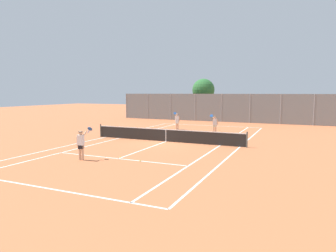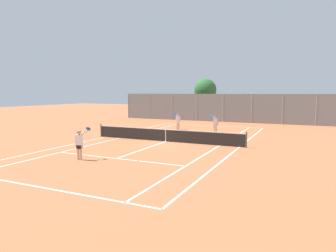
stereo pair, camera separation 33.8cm
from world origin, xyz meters
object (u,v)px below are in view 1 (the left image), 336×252
(loose_tennis_ball_4, at_px, (220,130))
(tennis_net, at_px, (166,135))
(loose_tennis_ball_2, at_px, (120,157))
(loose_tennis_ball_3, at_px, (174,127))
(loose_tennis_ball_1, at_px, (244,128))
(player_far_left, at_px, (177,120))
(player_far_right, at_px, (215,124))
(player_near_side, at_px, (81,143))
(loose_tennis_ball_0, at_px, (140,161))
(tree_behind_left, at_px, (204,90))

(loose_tennis_ball_4, bearing_deg, tennis_net, -104.85)
(loose_tennis_ball_2, height_order, loose_tennis_ball_4, same)
(tennis_net, xyz_separation_m, loose_tennis_ball_3, (-2.95, 8.63, -0.48))
(loose_tennis_ball_1, height_order, loose_tennis_ball_4, same)
(loose_tennis_ball_4, bearing_deg, player_far_left, -169.86)
(tennis_net, distance_m, loose_tennis_ball_4, 8.21)
(loose_tennis_ball_3, relative_size, loose_tennis_ball_4, 1.00)
(tennis_net, xyz_separation_m, player_far_right, (2.24, 5.53, 0.42))
(player_near_side, bearing_deg, loose_tennis_ball_0, 17.90)
(player_far_right, distance_m, tree_behind_left, 16.02)
(loose_tennis_ball_2, bearing_deg, loose_tennis_ball_0, -13.12)
(player_near_side, relative_size, player_far_right, 1.00)
(tennis_net, height_order, player_far_left, player_far_left)
(tennis_net, distance_m, loose_tennis_ball_0, 6.66)
(loose_tennis_ball_0, height_order, loose_tennis_ball_1, same)
(loose_tennis_ball_1, bearing_deg, tennis_net, -110.25)
(loose_tennis_ball_0, bearing_deg, tree_behind_left, 100.26)
(loose_tennis_ball_0, relative_size, tree_behind_left, 0.01)
(tennis_net, height_order, loose_tennis_ball_1, tennis_net)
(loose_tennis_ball_1, bearing_deg, loose_tennis_ball_4, -124.02)
(loose_tennis_ball_3, bearing_deg, tennis_net, -71.12)
(loose_tennis_ball_0, bearing_deg, loose_tennis_ball_1, 81.73)
(player_far_right, xyz_separation_m, loose_tennis_ball_3, (-5.18, 3.09, -0.89))
(loose_tennis_ball_2, height_order, loose_tennis_ball_3, same)
(loose_tennis_ball_4, height_order, tree_behind_left, tree_behind_left)
(tree_behind_left, bearing_deg, tennis_net, -80.46)
(loose_tennis_ball_1, relative_size, loose_tennis_ball_3, 1.00)
(player_near_side, distance_m, player_far_right, 13.59)
(loose_tennis_ball_3, xyz_separation_m, loose_tennis_ball_4, (5.05, -0.70, 0.00))
(player_far_right, relative_size, loose_tennis_ball_2, 26.88)
(loose_tennis_ball_4, bearing_deg, loose_tennis_ball_0, -92.65)
(player_far_left, relative_size, player_far_right, 1.00)
(loose_tennis_ball_0, height_order, loose_tennis_ball_4, same)
(player_far_left, bearing_deg, loose_tennis_ball_0, -75.69)
(player_far_left, height_order, loose_tennis_ball_3, player_far_left)
(tennis_net, bearing_deg, loose_tennis_ball_0, -77.54)
(loose_tennis_ball_2, bearing_deg, loose_tennis_ball_3, 101.13)
(tennis_net, relative_size, loose_tennis_ball_1, 181.82)
(tennis_net, distance_m, loose_tennis_ball_2, 6.16)
(tree_behind_left, bearing_deg, loose_tennis_ball_0, -79.74)
(loose_tennis_ball_3, bearing_deg, player_far_right, -30.81)
(player_far_left, bearing_deg, loose_tennis_ball_4, 10.14)
(player_near_side, bearing_deg, loose_tennis_ball_4, 76.28)
(tennis_net, distance_m, player_far_left, 7.48)
(loose_tennis_ball_2, bearing_deg, loose_tennis_ball_4, 81.32)
(tree_behind_left, bearing_deg, loose_tennis_ball_1, -52.72)
(tennis_net, relative_size, loose_tennis_ball_2, 181.82)
(player_near_side, height_order, loose_tennis_ball_3, player_near_side)
(player_far_right, xyz_separation_m, loose_tennis_ball_2, (-2.28, -11.67, -0.89))
(player_far_right, bearing_deg, loose_tennis_ball_1, 71.69)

